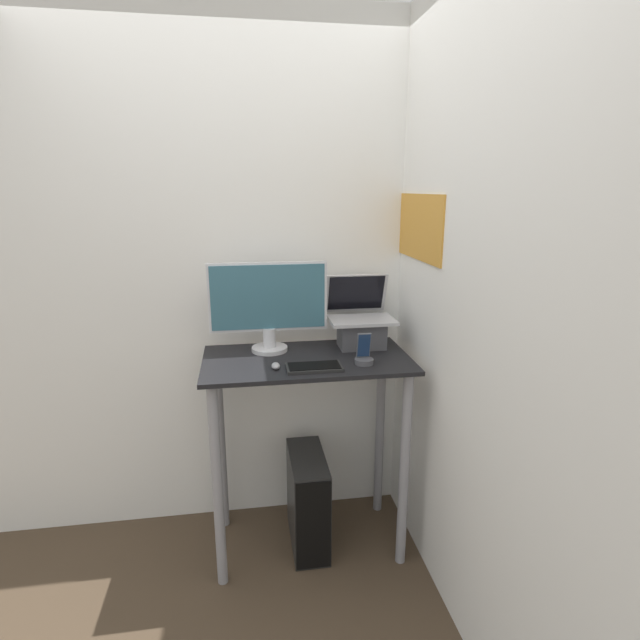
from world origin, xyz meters
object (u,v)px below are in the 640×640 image
(laptop, at_px, (361,326))
(monitor, at_px, (268,307))
(computer_tower, at_px, (307,500))
(mouse, at_px, (276,366))
(keyboard, at_px, (314,367))
(cell_phone, at_px, (364,357))

(laptop, height_order, monitor, monitor)
(computer_tower, bearing_deg, mouse, -140.58)
(keyboard, relative_size, mouse, 4.12)
(keyboard, bearing_deg, computer_tower, 95.75)
(laptop, bearing_deg, mouse, -149.49)
(monitor, xyz_separation_m, cell_phone, (0.41, -0.25, -0.19))
(keyboard, distance_m, computer_tower, 0.78)
(mouse, bearing_deg, keyboard, -9.32)
(laptop, xyz_separation_m, keyboard, (-0.28, -0.29, -0.09))
(monitor, relative_size, cell_phone, 3.95)
(laptop, bearing_deg, keyboard, -133.84)
(monitor, height_order, cell_phone, monitor)
(monitor, xyz_separation_m, computer_tower, (0.16, -0.13, -0.98))
(cell_phone, bearing_deg, monitor, 148.23)
(keyboard, xyz_separation_m, computer_tower, (-0.02, 0.15, -0.77))
(monitor, bearing_deg, laptop, 0.36)
(cell_phone, bearing_deg, laptop, 79.85)
(mouse, bearing_deg, laptop, 30.51)
(cell_phone, relative_size, computer_tower, 0.29)
(laptop, relative_size, computer_tower, 0.72)
(laptop, distance_m, computer_tower, 0.92)
(cell_phone, distance_m, computer_tower, 0.84)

